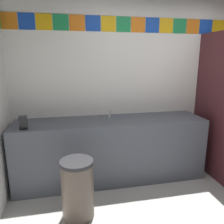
% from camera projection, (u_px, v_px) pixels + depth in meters
% --- Properties ---
extents(wall_back, '(4.43, 0.09, 2.61)m').
position_uv_depth(wall_back, '(162.00, 83.00, 3.42)').
color(wall_back, white).
rests_on(wall_back, ground_plane).
extents(vanity_counter, '(2.59, 0.60, 0.87)m').
position_uv_depth(vanity_counter, '(111.00, 149.00, 3.13)').
color(vanity_counter, '#4C515B').
rests_on(vanity_counter, ground_plane).
extents(faucet_center, '(0.04, 0.10, 0.14)m').
position_uv_depth(faucet_center, '(110.00, 115.00, 3.10)').
color(faucet_center, silver).
rests_on(faucet_center, vanity_counter).
extents(soap_dispenser, '(0.09, 0.09, 0.16)m').
position_uv_depth(soap_dispenser, '(23.00, 123.00, 2.62)').
color(soap_dispenser, black).
rests_on(soap_dispenser, vanity_counter).
extents(trash_bin, '(0.35, 0.35, 0.66)m').
position_uv_depth(trash_bin, '(78.00, 189.00, 2.38)').
color(trash_bin, brown).
rests_on(trash_bin, ground_plane).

